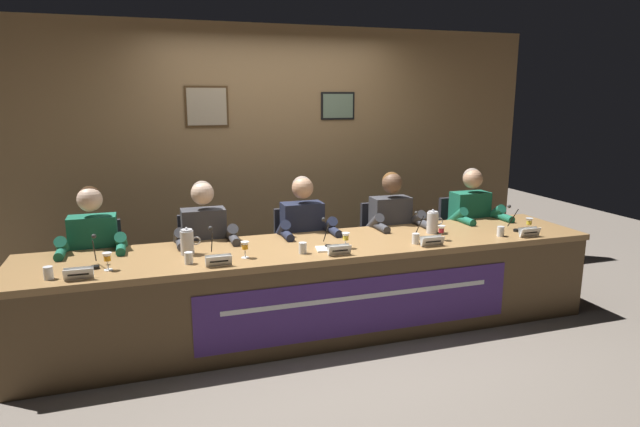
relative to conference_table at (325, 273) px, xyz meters
The scene contains 36 objects.
ground_plane 0.54m from the conference_table, 92.01° to the left, with size 12.00×12.00×0.00m, color #70665B.
wall_back_panelled 1.83m from the conference_table, 90.17° to the left, with size 5.81×0.14×2.60m.
conference_table is the anchor object (origin of this frame).
chair_far_left 1.89m from the conference_table, 156.61° to the left, with size 0.44×0.45×0.89m.
panelist_far_left 1.82m from the conference_table, 162.38° to the left, with size 0.51×0.48×1.21m.
nameplate_far_left 1.79m from the conference_table, behind, with size 0.18×0.06×0.08m.
juice_glass_far_left 1.62m from the conference_table, behind, with size 0.06×0.06×0.12m.
water_cup_far_left 1.97m from the conference_table, behind, with size 0.06×0.06×0.08m.
microphone_far_left 1.70m from the conference_table, behind, with size 0.06×0.17×0.22m.
chair_left 1.15m from the conference_table, 139.21° to the left, with size 0.44×0.45×0.89m.
panelist_left 1.04m from the conference_table, 147.64° to the left, with size 0.51×0.48×1.21m.
nameplate_left 0.92m from the conference_table, 166.20° to the right, with size 0.18×0.06×0.08m.
juice_glass_left 0.72m from the conference_table, behind, with size 0.06×0.06×0.12m.
water_cup_left 1.09m from the conference_table, behind, with size 0.06×0.06×0.08m.
microphone_left 0.92m from the conference_table, behind, with size 0.06×0.17×0.22m.
chair_center 0.75m from the conference_table, 90.33° to the left, with size 0.44×0.45×0.89m.
panelist_center 0.58m from the conference_table, 90.45° to the left, with size 0.51×0.48×1.21m.
nameplate_center 0.34m from the conference_table, 81.35° to the right, with size 0.18×0.06×0.08m.
juice_glass_center 0.34m from the conference_table, 22.17° to the right, with size 0.06×0.06×0.12m.
water_cup_center 0.34m from the conference_table, 156.61° to the right, with size 0.06×0.06×0.08m.
microphone_center 0.29m from the conference_table, 56.21° to the left, with size 0.06×0.17×0.22m.
chair_right 1.14m from the conference_table, 41.08° to the left, with size 0.44×0.45×0.89m.
panelist_right 1.03m from the conference_table, 32.62° to the left, with size 0.51×0.48×1.21m.
nameplate_right 0.88m from the conference_table, 14.57° to the right, with size 0.19×0.06×0.08m.
juice_glass_right 1.03m from the conference_table, ahead, with size 0.06×0.06×0.12m.
water_cup_right 0.78m from the conference_table, ahead, with size 0.06×0.06×0.08m.
microphone_right 0.89m from the conference_table, ahead, with size 0.06×0.17×0.22m.
chair_far_right 1.88m from the conference_table, 23.50° to the left, with size 0.44×0.45×0.89m.
panelist_far_right 1.81m from the conference_table, 17.71° to the left, with size 0.51×0.48×1.21m.
nameplate_far_right 1.78m from the conference_table, ahead, with size 0.19×0.06×0.08m.
juice_glass_far_right 1.88m from the conference_table, ahead, with size 0.06×0.06×0.12m.
water_cup_far_right 1.55m from the conference_table, ahead, with size 0.06×0.06×0.08m.
microphone_far_right 1.79m from the conference_table, ahead, with size 0.06×0.17×0.22m.
water_pitcher_left_side 1.10m from the conference_table, behind, with size 0.15×0.10×0.21m.
water_pitcher_right_side 1.09m from the conference_table, ahead, with size 0.15×0.10×0.21m.
document_stack_center 0.22m from the conference_table, 74.15° to the right, with size 0.23×0.18×0.01m.
Camera 1 is at (-1.31, -3.99, 1.89)m, focal length 30.38 mm.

